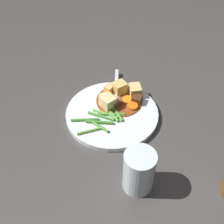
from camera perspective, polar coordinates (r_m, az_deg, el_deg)
name	(u,v)px	position (r m, az deg, el deg)	size (l,w,h in m)	color
ground_plane	(112,116)	(0.84, 0.00, -0.71)	(3.00, 3.00, 0.00)	#423F3D
dinner_plate	(112,114)	(0.84, 0.00, -0.36)	(0.26, 0.26, 0.01)	white
stew_sauce	(119,101)	(0.86, 1.35, 2.17)	(0.13, 0.13, 0.00)	brown
carrot_slice_0	(133,106)	(0.84, 3.93, 1.06)	(0.03, 0.03, 0.01)	orange
carrot_slice_1	(127,100)	(0.86, 2.94, 2.25)	(0.03, 0.03, 0.01)	orange
carrot_slice_2	(111,99)	(0.86, -0.17, 2.49)	(0.03, 0.03, 0.01)	orange
carrot_slice_3	(108,93)	(0.88, -0.81, 3.61)	(0.02, 0.02, 0.01)	orange
potato_chunk_0	(120,88)	(0.88, 1.46, 4.63)	(0.03, 0.04, 0.03)	#DBBC6B
potato_chunk_1	(135,90)	(0.88, 4.40, 4.10)	(0.04, 0.03, 0.03)	#E5CC7A
potato_chunk_2	(108,102)	(0.83, -0.79, 1.91)	(0.04, 0.03, 0.04)	#EAD68C
potato_chunk_3	(105,99)	(0.85, -1.27, 2.54)	(0.03, 0.03, 0.02)	#EAD68C
potato_chunk_4	(109,89)	(0.88, -0.56, 4.41)	(0.03, 0.02, 0.02)	#DBBC6B
meat_chunk_0	(115,103)	(0.84, 0.55, 1.76)	(0.03, 0.03, 0.02)	brown
meat_chunk_1	(137,99)	(0.86, 4.80, 2.45)	(0.03, 0.03, 0.02)	#4C2B19
green_bean_0	(101,116)	(0.82, -2.07, -0.80)	(0.01, 0.01, 0.08)	#4C8E33
green_bean_1	(105,114)	(0.82, -1.25, -0.29)	(0.01, 0.01, 0.08)	#66AD42
green_bean_2	(111,114)	(0.82, -0.16, -0.40)	(0.01, 0.01, 0.07)	#599E38
green_bean_3	(112,114)	(0.82, -0.07, -0.31)	(0.01, 0.01, 0.07)	#599E38
green_bean_4	(85,120)	(0.81, -5.16, -1.47)	(0.01, 0.01, 0.08)	#4C8E33
green_bean_5	(100,127)	(0.79, -2.25, -2.82)	(0.01, 0.01, 0.05)	#4C8E33
green_bean_6	(91,132)	(0.78, -3.98, -3.75)	(0.01, 0.01, 0.07)	#66AD42
green_bean_7	(118,115)	(0.82, 1.17, -0.52)	(0.01, 0.01, 0.05)	#599E38
green_bean_8	(100,122)	(0.80, -2.39, -1.93)	(0.01, 0.01, 0.07)	#4C8E33
fork	(116,89)	(0.90, 0.75, 4.36)	(0.15, 0.12, 0.00)	silver
water_glass	(139,171)	(0.66, 5.14, -11.10)	(0.07, 0.07, 0.11)	silver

